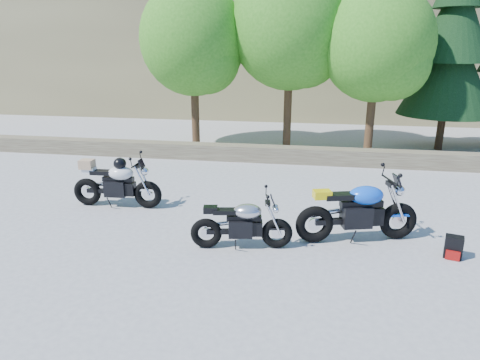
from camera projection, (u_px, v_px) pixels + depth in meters
name	position (u px, v px, depth m)	size (l,w,h in m)	color
ground	(222.00, 229.00, 8.65)	(90.00, 90.00, 0.00)	gray
stone_wall	(257.00, 153.00, 13.75)	(22.00, 0.55, 0.50)	brown
tree_decid_left	(196.00, 44.00, 14.67)	(3.67, 3.67, 5.62)	#382314
tree_decid_mid	(293.00, 31.00, 14.39)	(4.08, 4.08, 6.24)	#382314
tree_decid_right	(380.00, 48.00, 13.54)	(3.54, 3.54, 5.41)	#382314
conifer_near	(453.00, 42.00, 14.28)	(3.17, 3.17, 7.06)	#382314
silver_bike	(242.00, 225.00, 7.73)	(1.86, 0.59, 0.94)	black
white_bike	(116.00, 183.00, 9.73)	(2.11, 0.67, 1.17)	black
blue_bike	(358.00, 212.00, 8.00)	(2.32, 0.92, 1.18)	black
backpack	(453.00, 247.00, 7.44)	(0.34, 0.31, 0.40)	black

